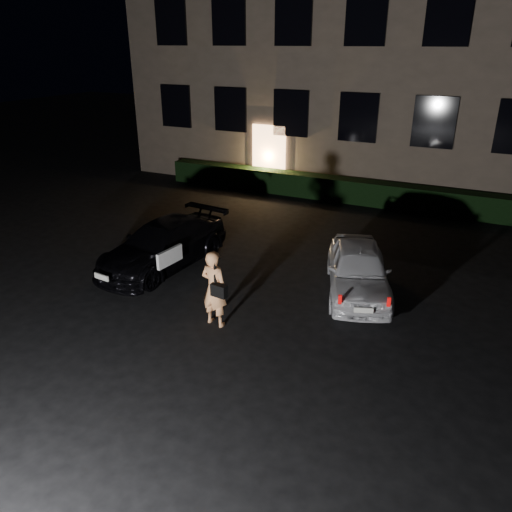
% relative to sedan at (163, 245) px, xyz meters
% --- Properties ---
extents(ground, '(80.00, 80.00, 0.00)m').
position_rel_sedan_xyz_m(ground, '(2.81, -2.72, -0.59)').
color(ground, black).
rests_on(ground, ground).
extents(building, '(20.00, 8.11, 12.00)m').
position_rel_sedan_xyz_m(building, '(2.81, 12.27, 5.41)').
color(building, brown).
rests_on(building, ground).
extents(hedge, '(15.00, 0.70, 0.85)m').
position_rel_sedan_xyz_m(hedge, '(2.81, 7.78, -0.17)').
color(hedge, black).
rests_on(hedge, ground).
extents(sedan, '(2.10, 4.26, 1.18)m').
position_rel_sedan_xyz_m(sedan, '(0.00, 0.00, 0.00)').
color(sedan, black).
rests_on(sedan, ground).
extents(hatch, '(2.45, 3.72, 1.18)m').
position_rel_sedan_xyz_m(hatch, '(5.02, 0.74, -0.00)').
color(hatch, silver).
rests_on(hatch, ground).
extents(man, '(0.70, 0.47, 1.67)m').
position_rel_sedan_xyz_m(man, '(2.73, -2.01, 0.25)').
color(man, '#FFAA6B').
rests_on(man, ground).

